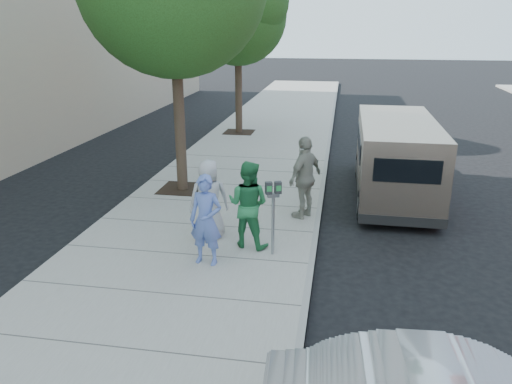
% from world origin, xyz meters
% --- Properties ---
extents(ground, '(120.00, 120.00, 0.00)m').
position_xyz_m(ground, '(0.00, 0.00, 0.00)').
color(ground, black).
rests_on(ground, ground).
extents(sidewalk, '(5.00, 60.00, 0.15)m').
position_xyz_m(sidewalk, '(-1.00, 0.00, 0.07)').
color(sidewalk, gray).
rests_on(sidewalk, ground).
extents(curb_face, '(0.12, 60.00, 0.16)m').
position_xyz_m(curb_face, '(1.44, 0.00, 0.07)').
color(curb_face, gray).
rests_on(curb_face, ground).
extents(tree_far, '(3.92, 3.80, 6.49)m').
position_xyz_m(tree_far, '(-2.25, 10.00, 4.88)').
color(tree_far, black).
rests_on(tree_far, sidewalk).
extents(parking_meter, '(0.32, 0.20, 1.47)m').
position_xyz_m(parking_meter, '(0.67, -1.21, 1.22)').
color(parking_meter, gray).
rests_on(parking_meter, sidewalk).
extents(van, '(1.93, 5.59, 2.06)m').
position_xyz_m(van, '(3.30, 3.18, 1.09)').
color(van, tan).
rests_on(van, ground).
extents(person_officer, '(0.67, 0.48, 1.71)m').
position_xyz_m(person_officer, '(-0.49, -1.78, 1.00)').
color(person_officer, '#5870BC').
rests_on(person_officer, sidewalk).
extents(person_green_shirt, '(0.98, 0.84, 1.76)m').
position_xyz_m(person_green_shirt, '(0.13, -0.89, 1.03)').
color(person_green_shirt, '#287A43').
rests_on(person_green_shirt, sidewalk).
extents(person_gray_shirt, '(0.95, 0.78, 1.67)m').
position_xyz_m(person_gray_shirt, '(-0.74, -0.60, 0.98)').
color(person_gray_shirt, '#AAABAD').
rests_on(person_gray_shirt, sidewalk).
extents(person_striped_polo, '(0.97, 1.19, 1.90)m').
position_xyz_m(person_striped_polo, '(1.11, 0.90, 1.10)').
color(person_striped_polo, gray).
rests_on(person_striped_polo, sidewalk).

